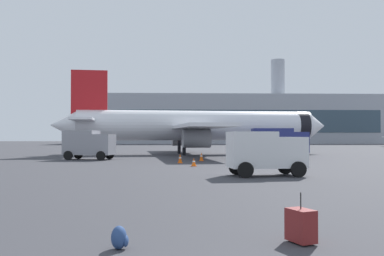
% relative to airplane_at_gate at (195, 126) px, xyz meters
% --- Properties ---
extents(airplane_at_gate, '(35.77, 32.34, 10.50)m').
position_rel_airplane_at_gate_xyz_m(airplane_at_gate, '(0.00, 0.00, 0.00)').
color(airplane_at_gate, white).
rests_on(airplane_at_gate, ground).
extents(service_truck, '(5.16, 3.37, 2.90)m').
position_rel_airplane_at_gate_xyz_m(service_truck, '(-11.16, -11.86, -2.05)').
color(service_truck, gray).
rests_on(service_truck, ground).
extents(fuel_truck, '(6.10, 2.93, 3.20)m').
position_rel_airplane_at_gate_xyz_m(fuel_truck, '(8.87, -8.00, -1.88)').
color(fuel_truck, navy).
rests_on(fuel_truck, ground).
extents(cargo_van, '(4.58, 2.72, 2.60)m').
position_rel_airplane_at_gate_xyz_m(cargo_van, '(2.74, -29.98, -2.21)').
color(cargo_van, white).
rests_on(cargo_van, ground).
extents(safety_cone_near, '(0.44, 0.44, 0.83)m').
position_rel_airplane_at_gate_xyz_m(safety_cone_near, '(-0.08, -14.62, -3.25)').
color(safety_cone_near, '#F2590C').
rests_on(safety_cone_near, ground).
extents(safety_cone_mid, '(0.44, 0.44, 0.81)m').
position_rel_airplane_at_gate_xyz_m(safety_cone_mid, '(-2.11, -17.71, -3.26)').
color(safety_cone_mid, '#F2590C').
rests_on(safety_cone_mid, ground).
extents(safety_cone_far, '(0.44, 0.44, 0.64)m').
position_rel_airplane_at_gate_xyz_m(safety_cone_far, '(-1.09, -21.66, -3.34)').
color(safety_cone_far, '#F2590C').
rests_on(safety_cone_far, ground).
extents(rolling_suitcase, '(0.61, 0.74, 1.10)m').
position_rel_airplane_at_gate_xyz_m(rolling_suitcase, '(0.23, -45.64, -3.27)').
color(rolling_suitcase, maroon).
rests_on(rolling_suitcase, ground).
extents(traveller_backpack, '(0.36, 0.40, 0.48)m').
position_rel_airplane_at_gate_xyz_m(traveller_backpack, '(-3.64, -45.98, -3.42)').
color(traveller_backpack, navy).
rests_on(traveller_backpack, ground).
extents(terminal_building, '(91.76, 20.36, 27.21)m').
position_rel_airplane_at_gate_xyz_m(terminal_building, '(16.11, 82.91, 4.06)').
color(terminal_building, '#9EA3AD').
rests_on(terminal_building, ground).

